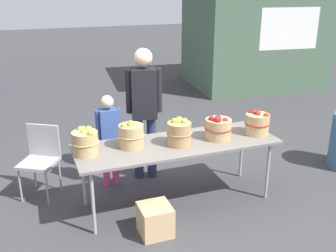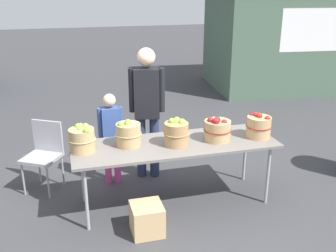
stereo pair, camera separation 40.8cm
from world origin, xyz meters
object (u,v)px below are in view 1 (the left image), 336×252
object	(u,v)px
vendor_adult	(144,104)
produce_crate	(155,220)
apple_basket_green_2	(179,132)
child_customer	(109,134)
market_table	(177,146)
apple_basket_green_0	(85,142)
apple_basket_red_0	(218,128)
apple_basket_green_1	(131,135)
apple_basket_red_1	(257,123)
folding_chair	(41,155)

from	to	relation	value
vendor_adult	produce_crate	distance (m)	1.54
apple_basket_green_2	vendor_adult	xyz separation A→B (m)	(-0.16, 0.79, 0.11)
produce_crate	child_customer	bearing A→B (deg)	99.01
vendor_adult	produce_crate	bearing A→B (deg)	89.97
apple_basket_green_2	child_customer	xyz separation A→B (m)	(-0.64, 0.73, -0.20)
market_table	vendor_adult	bearing A→B (deg)	101.71
child_customer	apple_basket_green_0	bearing A→B (deg)	57.58
apple_basket_green_2	child_customer	world-z (taller)	child_customer
market_table	apple_basket_green_2	distance (m)	0.19
vendor_adult	child_customer	bearing A→B (deg)	20.47
apple_basket_green_2	market_table	bearing A→B (deg)	95.20
apple_basket_red_0	produce_crate	size ratio (longest dim) A/B	1.00
apple_basket_red_0	produce_crate	xyz separation A→B (m)	(-0.93, -0.47, -0.72)
market_table	apple_basket_red_0	bearing A→B (deg)	-4.36
apple_basket_green_1	child_customer	bearing A→B (deg)	101.37
apple_basket_red_1	market_table	bearing A→B (deg)	176.14
apple_basket_green_2	apple_basket_red_0	size ratio (longest dim) A/B	0.98
market_table	apple_basket_green_2	bearing A→B (deg)	-84.80
apple_basket_green_1	market_table	bearing A→B (deg)	-8.53
apple_basket_green_0	market_table	bearing A→B (deg)	-3.13
market_table	apple_basket_green_1	distance (m)	0.55
apple_basket_red_1	vendor_adult	distance (m)	1.41
apple_basket_green_0	apple_basket_red_0	bearing A→B (deg)	-3.53
apple_basket_green_2	apple_basket_red_1	world-z (taller)	apple_basket_green_2
apple_basket_red_0	folding_chair	bearing A→B (deg)	157.81
market_table	apple_basket_red_1	world-z (taller)	apple_basket_red_1
market_table	child_customer	xyz separation A→B (m)	(-0.63, 0.68, -0.01)
apple_basket_green_1	folding_chair	bearing A→B (deg)	144.23
apple_basket_red_0	apple_basket_green_0	bearing A→B (deg)	176.47
apple_basket_red_0	vendor_adult	xyz separation A→B (m)	(-0.64, 0.78, 0.13)
market_table	child_customer	bearing A→B (deg)	132.93
apple_basket_green_2	apple_basket_green_0	bearing A→B (deg)	174.35
vendor_adult	apple_basket_green_0	bearing A→B (deg)	51.76
apple_basket_green_2	folding_chair	world-z (taller)	apple_basket_green_2
market_table	apple_basket_red_0	xyz separation A→B (m)	(0.49, -0.04, 0.17)
market_table	produce_crate	world-z (taller)	market_table
apple_basket_green_0	apple_basket_green_2	bearing A→B (deg)	-5.65
apple_basket_red_1	produce_crate	distance (m)	1.67
vendor_adult	apple_basket_green_2	bearing A→B (deg)	114.34
market_table	vendor_adult	xyz separation A→B (m)	(-0.15, 0.74, 0.30)
folding_chair	produce_crate	size ratio (longest dim) A/B	2.68
apple_basket_red_0	vendor_adult	size ratio (longest dim) A/B	0.19
apple_basket_green_2	folding_chair	bearing A→B (deg)	151.24
apple_basket_green_2	apple_basket_green_1	bearing A→B (deg)	166.71
child_customer	produce_crate	world-z (taller)	child_customer
apple_basket_green_1	vendor_adult	bearing A→B (deg)	61.80
apple_basket_red_1	folding_chair	bearing A→B (deg)	161.41
apple_basket_green_1	child_customer	world-z (taller)	child_customer
produce_crate	apple_basket_green_1	bearing A→B (deg)	96.54
apple_basket_green_2	apple_basket_red_0	xyz separation A→B (m)	(0.48, 0.01, -0.02)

